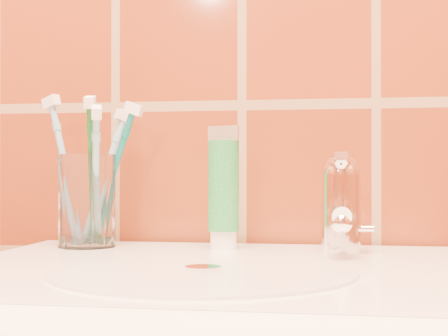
# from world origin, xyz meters

# --- Properties ---
(glass_tumbler) EXTENTS (0.10, 0.10, 0.12)m
(glass_tumbler) POSITION_xyz_m (-0.19, 1.11, 0.91)
(glass_tumbler) COLOR white
(glass_tumbler) RESTS_ON pedestal_sink
(toothpaste_tube) EXTENTS (0.04, 0.04, 0.16)m
(toothpaste_tube) POSITION_xyz_m (-0.01, 1.12, 0.92)
(toothpaste_tube) COLOR white
(toothpaste_tube) RESTS_ON pedestal_sink
(faucet) EXTENTS (0.05, 0.11, 0.12)m
(faucet) POSITION_xyz_m (0.14, 1.09, 0.91)
(faucet) COLOR white
(faucet) RESTS_ON pedestal_sink
(toothbrush_0) EXTENTS (0.12, 0.11, 0.21)m
(toothbrush_0) POSITION_xyz_m (-0.22, 1.11, 0.95)
(toothbrush_0) COLOR #709DC7
(toothbrush_0) RESTS_ON glass_tumbler
(toothbrush_1) EXTENTS (0.13, 0.13, 0.20)m
(toothbrush_1) POSITION_xyz_m (-0.18, 1.14, 0.94)
(toothbrush_1) COLOR #7AB2D9
(toothbrush_1) RESTS_ON glass_tumbler
(toothbrush_2) EXTENTS (0.10, 0.09, 0.19)m
(toothbrush_2) POSITION_xyz_m (-0.16, 1.12, 0.94)
(toothbrush_2) COLOR #0B6163
(toothbrush_2) RESTS_ON glass_tumbler
(toothbrush_3) EXTENTS (0.09, 0.14, 0.20)m
(toothbrush_3) POSITION_xyz_m (-0.17, 1.09, 0.94)
(toothbrush_3) COLOR #74AFCF
(toothbrush_3) RESTS_ON glass_tumbler
(toothbrush_4) EXTENTS (0.05, 0.11, 0.21)m
(toothbrush_4) POSITION_xyz_m (-0.18, 1.09, 0.95)
(toothbrush_4) COLOR #1C6C2F
(toothbrush_4) RESTS_ON glass_tumbler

